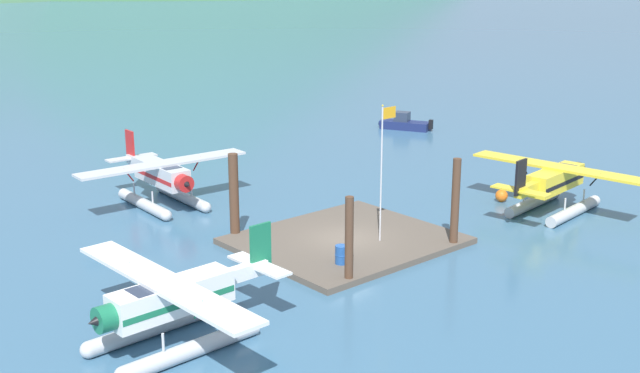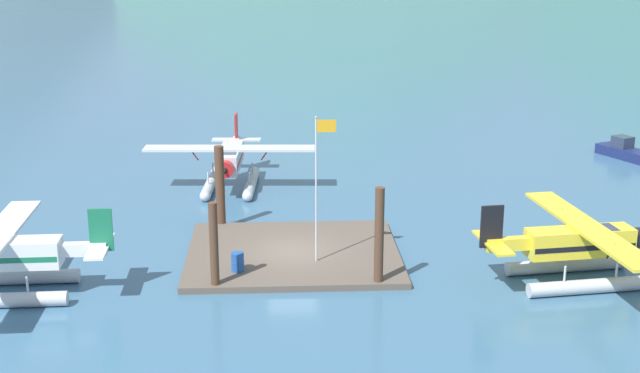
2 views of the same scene
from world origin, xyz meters
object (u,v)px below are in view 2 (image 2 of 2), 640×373
object	(u,v)px
seaplane_yellow_stbd_aft	(580,249)
seaplane_silver_bow_left	(230,164)
flagpole	(319,174)
mooring_buoy	(543,249)
boat_navy_open_east	(623,151)
fuel_drum	(238,262)
seaplane_white_port_aft	(4,261)

from	to	relation	value
seaplane_yellow_stbd_aft	seaplane_silver_bow_left	bearing A→B (deg)	135.81
seaplane_silver_bow_left	flagpole	bearing A→B (deg)	-70.35
flagpole	seaplane_yellow_stbd_aft	xyz separation A→B (m)	(11.51, -2.48, -2.96)
mooring_buoy	boat_navy_open_east	size ratio (longest dim) A/B	0.16
mooring_buoy	flagpole	bearing A→B (deg)	-176.18
seaplane_silver_bow_left	seaplane_yellow_stbd_aft	xyz separation A→B (m)	(16.27, -15.82, 0.00)
mooring_buoy	seaplane_yellow_stbd_aft	bearing A→B (deg)	-80.39
flagpole	fuel_drum	distance (m)	5.44
fuel_drum	seaplane_yellow_stbd_aft	xyz separation A→B (m)	(15.25, -1.40, 0.84)
boat_navy_open_east	seaplane_yellow_stbd_aft	bearing A→B (deg)	-116.62
fuel_drum	boat_navy_open_east	distance (m)	33.53
seaplane_white_port_aft	boat_navy_open_east	bearing A→B (deg)	31.61
seaplane_white_port_aft	seaplane_silver_bow_left	bearing A→B (deg)	60.95
seaplane_silver_bow_left	boat_navy_open_east	size ratio (longest dim) A/B	2.31
seaplane_white_port_aft	flagpole	bearing A→B (deg)	10.98
flagpole	seaplane_silver_bow_left	distance (m)	14.47
flagpole	boat_navy_open_east	size ratio (longest dim) A/B	1.53
fuel_drum	seaplane_silver_bow_left	size ratio (longest dim) A/B	0.08
seaplane_silver_bow_left	mooring_buoy	bearing A→B (deg)	-38.71
mooring_buoy	boat_navy_open_east	bearing A→B (deg)	58.41
flagpole	fuel_drum	world-z (taller)	flagpole
boat_navy_open_east	seaplane_white_port_aft	bearing A→B (deg)	-148.39
seaplane_white_port_aft	boat_navy_open_east	distance (m)	42.57
fuel_drum	seaplane_white_port_aft	world-z (taller)	seaplane_white_port_aft
fuel_drum	mooring_buoy	distance (m)	14.82
boat_navy_open_east	fuel_drum	bearing A→B (deg)	-141.79
flagpole	boat_navy_open_east	world-z (taller)	flagpole
flagpole	seaplane_silver_bow_left	bearing A→B (deg)	109.65
seaplane_yellow_stbd_aft	mooring_buoy	bearing A→B (deg)	99.61
seaplane_yellow_stbd_aft	seaplane_white_port_aft	size ratio (longest dim) A/B	1.01
flagpole	seaplane_white_port_aft	bearing A→B (deg)	-169.02
seaplane_yellow_stbd_aft	seaplane_white_port_aft	distance (m)	25.15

